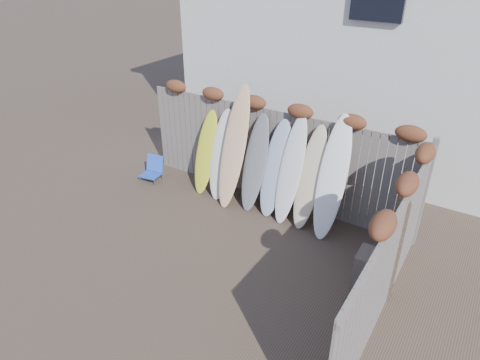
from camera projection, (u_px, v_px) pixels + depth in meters
The scene contains 15 objects.
ground at pixel (204, 257), 7.52m from camera, with size 80.00×80.00×0.00m, color #493A2D.
back_fence at pixel (274, 149), 8.69m from camera, with size 6.05×0.28×2.24m.
right_fence at pixel (390, 257), 5.76m from camera, with size 0.28×4.40×2.24m.
house at pixel (372, 19), 10.54m from camera, with size 8.50×5.50×6.33m.
beach_chair at pixel (153, 169), 9.91m from camera, with size 0.49×0.51×0.57m.
wooden_crate at pixel (373, 272), 6.72m from camera, with size 0.55×0.46×0.64m, color #463D35.
lattice_panel at pixel (397, 233), 6.67m from camera, with size 0.05×1.17×1.76m, color #31221E.
surfboard_0 at pixel (206, 153), 9.20m from camera, with size 0.50×0.07×1.87m, color yellow.
surfboard_1 at pixel (222, 155), 8.98m from camera, with size 0.53×0.07×1.97m, color silver.
surfboard_2 at pixel (234, 148), 8.62m from camera, with size 0.53×0.07×2.57m, color #F5B384.
surfboard_3 at pixel (255, 163), 8.58m from camera, with size 0.49×0.07×2.04m, color slate.
surfboard_4 at pixel (275, 169), 8.40m from camera, with size 0.54×0.07×1.99m, color #A2B3D0.
surfboard_5 at pixel (291, 170), 8.16m from camera, with size 0.47×0.07×2.18m, color white.
surfboard_6 at pixel (310, 178), 8.02m from camera, with size 0.49×0.07×2.05m, color beige.
surfboard_7 at pixel (332, 178), 7.70m from camera, with size 0.52×0.07×2.36m, color white.
Camera 1 is at (3.70, -4.66, 4.84)m, focal length 32.00 mm.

